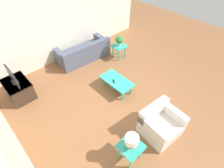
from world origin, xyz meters
TOP-DOWN VIEW (x-y plane):
  - ground_plane at (0.00, 0.00)m, footprint 14.00×14.00m
  - wall_back at (0.00, 3.06)m, footprint 7.20×0.12m
  - wall_right at (3.06, 0.00)m, footprint 0.12×7.20m
  - sofa at (2.37, -0.33)m, footprint 1.00×2.06m
  - armchair at (-1.56, 0.19)m, footprint 0.91×0.98m
  - coffee_table at (0.28, -0.07)m, footprint 1.07×0.56m
  - side_table_plant at (1.52, -1.40)m, footprint 0.50×0.50m
  - side_table_lamp at (-1.52, 1.27)m, footprint 0.50×0.50m
  - tv_stand_chest at (2.11, 2.30)m, footprint 0.91×0.66m
  - television at (2.11, 2.30)m, footprint 0.76×0.16m
  - potted_plant at (1.52, -1.40)m, footprint 0.29×0.29m
  - table_lamp at (-1.52, 1.27)m, footprint 0.29×0.29m
  - remote_control at (0.31, 0.03)m, footprint 0.16×0.12m

SIDE VIEW (x-z plane):
  - ground_plane at x=0.00m, z-range 0.00..0.00m
  - sofa at x=2.37m, z-range -0.09..0.65m
  - tv_stand_chest at x=2.11m, z-range 0.02..0.59m
  - armchair at x=-1.56m, z-range -0.08..0.69m
  - coffee_table at x=0.28m, z-range 0.15..0.54m
  - remote_control at x=0.31m, z-range 0.39..0.41m
  - side_table_plant at x=1.52m, z-range 0.18..0.70m
  - side_table_lamp at x=-1.52m, z-range 0.18..0.70m
  - potted_plant at x=1.52m, z-range 0.56..0.95m
  - table_lamp at x=-1.52m, z-range 0.59..0.95m
  - television at x=2.11m, z-range 0.56..1.04m
  - wall_back at x=0.00m, z-range 0.00..2.70m
  - wall_right at x=3.06m, z-range 0.00..2.70m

